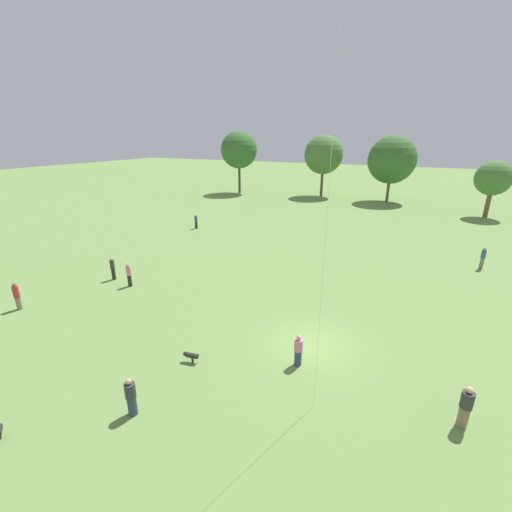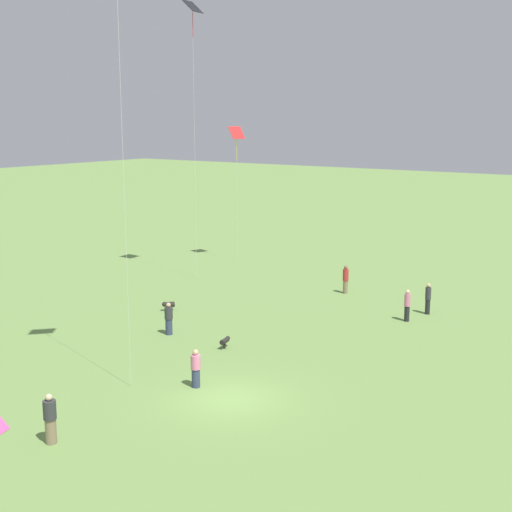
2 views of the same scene
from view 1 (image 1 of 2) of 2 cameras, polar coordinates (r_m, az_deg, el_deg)
ground_plane at (r=18.93m, az=9.52°, el=-14.39°), size 240.00×240.00×0.00m
tree_0 at (r=66.24m, az=-2.85°, el=17.24°), size 6.72×6.72×11.28m
tree_1 at (r=63.52m, az=11.19°, el=16.22°), size 6.68×6.68×10.60m
tree_2 at (r=60.88m, az=21.70°, el=14.67°), size 7.53×7.53×10.53m
tree_3 at (r=55.21m, az=34.82°, el=10.56°), size 4.48×4.48×7.43m
person_0 at (r=26.37m, az=-35.01°, el=-5.51°), size 0.51×0.51×1.81m
person_1 at (r=16.00m, az=31.53°, el=-20.70°), size 0.60×0.60×1.79m
person_2 at (r=28.21m, az=-22.77°, el=-1.90°), size 0.44×0.44×1.79m
person_4 at (r=41.19m, az=-9.97°, el=5.70°), size 0.36×0.36×1.71m
person_5 at (r=26.53m, az=-20.42°, el=-2.94°), size 0.46×0.46×1.78m
person_6 at (r=33.71m, az=33.60°, el=-0.27°), size 0.35×0.35×1.87m
person_8 at (r=16.98m, az=7.06°, el=-15.35°), size 0.57×0.57×1.64m
person_10 at (r=15.23m, az=-20.11°, el=-21.19°), size 0.56×0.56×1.69m
dog_0 at (r=17.57m, az=-10.82°, el=-15.98°), size 0.78×0.35×0.52m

